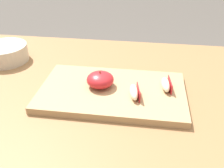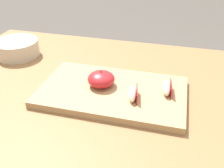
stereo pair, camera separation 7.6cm
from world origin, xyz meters
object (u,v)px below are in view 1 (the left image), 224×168
apple_half_skin_up (100,80)px  apple_wedge_middle (134,92)px  apple_wedge_front (166,85)px  cutting_board (112,93)px  ceramic_fruit_bowl (5,53)px

apple_half_skin_up → apple_wedge_middle: bearing=-22.1°
apple_half_skin_up → apple_wedge_front: bearing=3.2°
cutting_board → apple_wedge_front: (0.16, 0.03, 0.03)m
apple_half_skin_up → ceramic_fruit_bowl: (-0.40, 0.17, -0.01)m
apple_wedge_front → apple_wedge_middle: 0.11m
ceramic_fruit_bowl → apple_half_skin_up: bearing=-22.7°
cutting_board → ceramic_fruit_bowl: size_ratio=2.62×
apple_half_skin_up → apple_wedge_middle: size_ratio=1.13×
cutting_board → ceramic_fruit_bowl: ceramic_fruit_bowl is taller
apple_half_skin_up → apple_wedge_front: apple_half_skin_up is taller
cutting_board → apple_wedge_middle: bearing=-22.1°
ceramic_fruit_bowl → cutting_board: bearing=-22.7°
apple_wedge_middle → ceramic_fruit_bowl: size_ratio=0.44×
apple_wedge_front → ceramic_fruit_bowl: 0.61m
apple_wedge_middle → cutting_board: bearing=157.9°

